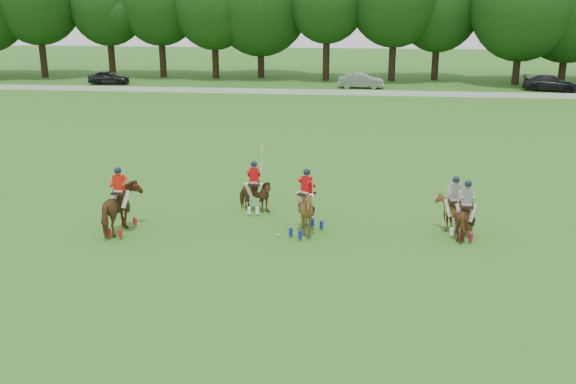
# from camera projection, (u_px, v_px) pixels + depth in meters

# --- Properties ---
(ground) EXTENTS (180.00, 180.00, 0.00)m
(ground) POSITION_uv_depth(u_px,v_px,m) (243.00, 272.00, 20.21)
(ground) COLOR #2F6F1F
(ground) RESTS_ON ground
(boundary_rail) EXTENTS (120.00, 0.10, 0.44)m
(boundary_rail) POSITION_uv_depth(u_px,v_px,m) (320.00, 92.00, 56.24)
(boundary_rail) COLOR white
(boundary_rail) RESTS_ON ground
(car_left) EXTENTS (4.03, 1.90, 1.33)m
(car_left) POSITION_uv_depth(u_px,v_px,m) (109.00, 77.00, 62.61)
(car_left) COLOR black
(car_left) RESTS_ON ground
(car_mid) EXTENTS (4.26, 1.55, 1.40)m
(car_mid) POSITION_uv_depth(u_px,v_px,m) (361.00, 81.00, 60.00)
(car_mid) COLOR gray
(car_mid) RESTS_ON ground
(car_right) EXTENTS (5.13, 3.11, 1.39)m
(car_right) POSITION_uv_depth(u_px,v_px,m) (550.00, 83.00, 58.18)
(car_right) COLOR black
(car_right) RESTS_ON ground
(polo_red_a) EXTENTS (1.34, 2.18, 2.47)m
(polo_red_a) POSITION_uv_depth(u_px,v_px,m) (121.00, 209.00, 23.34)
(polo_red_a) COLOR #512C15
(polo_red_a) RESTS_ON ground
(polo_red_b) EXTENTS (1.42, 1.24, 2.64)m
(polo_red_b) POSITION_uv_depth(u_px,v_px,m) (254.00, 194.00, 25.64)
(polo_red_b) COLOR #512C15
(polo_red_b) RESTS_ON ground
(polo_red_c) EXTENTS (2.07, 2.12, 2.46)m
(polo_red_c) POSITION_uv_depth(u_px,v_px,m) (306.00, 210.00, 23.19)
(polo_red_c) COLOR #512C15
(polo_red_c) RESTS_ON ground
(polo_stripe_a) EXTENTS (1.04, 1.68, 2.13)m
(polo_stripe_a) POSITION_uv_depth(u_px,v_px,m) (465.00, 218.00, 22.88)
(polo_stripe_a) COLOR #512C15
(polo_stripe_a) RESTS_ON ground
(polo_stripe_b) EXTENTS (1.31, 1.43, 2.14)m
(polo_stripe_b) POSITION_uv_depth(u_px,v_px,m) (454.00, 213.00, 23.39)
(polo_stripe_b) COLOR #512C15
(polo_stripe_b) RESTS_ON ground
(polo_ball) EXTENTS (0.09, 0.09, 0.09)m
(polo_ball) POSITION_uv_depth(u_px,v_px,m) (278.00, 235.00, 23.25)
(polo_ball) COLOR white
(polo_ball) RESTS_ON ground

